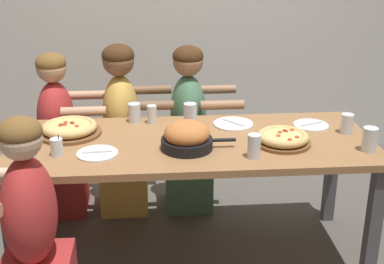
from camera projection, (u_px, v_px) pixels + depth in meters
ground_plane at (192, 254)px, 3.26m from camera, size 18.00×18.00×0.00m
dining_table at (192, 154)px, 3.02m from camera, size 2.03×0.82×0.75m
pizza_board_main at (283, 138)px, 2.93m from camera, size 0.31×0.31×0.06m
pizza_board_second at (70, 129)px, 3.06m from camera, size 0.36×0.36×0.07m
skillet_bowl at (187, 137)px, 2.86m from camera, size 0.40×0.28×0.16m
empty_plate_a at (311, 125)px, 3.19m from camera, size 0.21×0.21×0.02m
empty_plate_b at (97, 154)px, 2.80m from camera, size 0.22×0.22×0.02m
empty_plate_c at (233, 124)px, 3.22m from camera, size 0.24×0.24×0.02m
cocktail_glass_blue at (57, 148)px, 2.78m from camera, size 0.06×0.06×0.12m
drinking_glass_a at (347, 125)px, 3.08m from camera, size 0.07×0.07×0.11m
drinking_glass_b at (369, 141)px, 2.83m from camera, size 0.08×0.08×0.13m
drinking_glass_c at (152, 114)px, 3.23m from camera, size 0.06×0.06×0.11m
drinking_glass_d at (30, 159)px, 2.64m from camera, size 0.07×0.07×0.11m
drinking_glass_e at (254, 148)px, 2.75m from camera, size 0.07×0.07×0.13m
drinking_glass_f at (190, 117)px, 3.15m from camera, size 0.08×0.08×0.15m
drinking_glass_g at (134, 113)px, 3.25m from camera, size 0.08×0.08×0.12m
diner_far_midleft at (123, 135)px, 3.62m from camera, size 0.51×0.40×1.17m
diner_far_left at (59, 141)px, 3.60m from camera, size 0.51×0.40×1.12m
diner_far_center at (189, 135)px, 3.66m from camera, size 0.51×0.40×1.15m
diner_near_left at (33, 245)px, 2.43m from camera, size 0.51×0.40×1.14m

